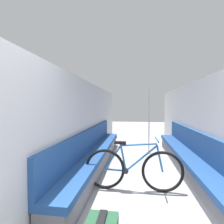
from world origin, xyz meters
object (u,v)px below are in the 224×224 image
bench_seat_row_right (188,158)px  grab_pole_near (149,122)px  bench_seat_row_left (96,155)px  bicycle (133,169)px

bench_seat_row_right → grab_pole_near: 1.73m
bench_seat_row_left → bicycle: size_ratio=2.80×
bench_seat_row_right → bicycle: bench_seat_row_right is taller
bench_seat_row_right → grab_pole_near: (-0.77, 1.39, 0.70)m
bench_seat_row_left → bicycle: 1.40m
bench_seat_row_right → bicycle: (-1.22, -1.06, 0.08)m
bench_seat_row_left → bicycle: (0.91, -1.06, 0.08)m
bicycle → bench_seat_row_right: bearing=33.7°
bench_seat_row_right → bicycle: 1.62m
bench_seat_row_left → bench_seat_row_right: 2.13m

